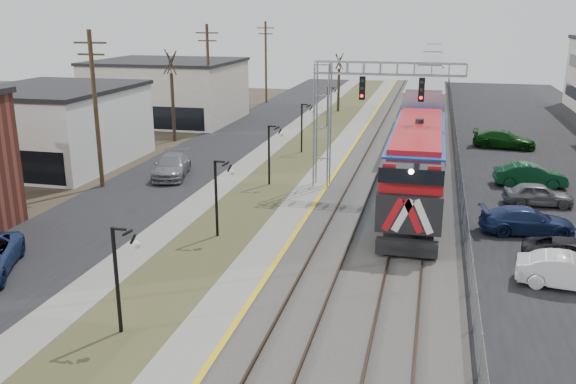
% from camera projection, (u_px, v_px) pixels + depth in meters
% --- Properties ---
extents(street_west, '(7.00, 120.00, 0.04)m').
position_uv_depth(street_west, '(202.00, 156.00, 48.54)').
color(street_west, black).
rests_on(street_west, ground).
extents(sidewalk, '(2.00, 120.00, 0.08)m').
position_uv_depth(sidewalk, '(256.00, 159.00, 47.52)').
color(sidewalk, gray).
rests_on(sidewalk, ground).
extents(grass_median, '(4.00, 120.00, 0.06)m').
position_uv_depth(grass_median, '(293.00, 161.00, 46.85)').
color(grass_median, '#404826').
rests_on(grass_median, ground).
extents(platform, '(2.00, 120.00, 0.24)m').
position_uv_depth(platform, '(332.00, 162.00, 46.15)').
color(platform, gray).
rests_on(platform, ground).
extents(ballast_bed, '(8.00, 120.00, 0.20)m').
position_uv_depth(ballast_bed, '(398.00, 166.00, 45.03)').
color(ballast_bed, '#595651').
rests_on(ballast_bed, ground).
extents(parking_lot, '(16.00, 120.00, 0.04)m').
position_uv_depth(parking_lot, '(573.00, 177.00, 42.34)').
color(parking_lot, black).
rests_on(parking_lot, ground).
extents(platform_edge, '(0.24, 120.00, 0.01)m').
position_uv_depth(platform_edge, '(343.00, 161.00, 45.91)').
color(platform_edge, gold).
rests_on(platform_edge, platform).
extents(track_near, '(1.58, 120.00, 0.15)m').
position_uv_depth(track_near, '(371.00, 162.00, 45.43)').
color(track_near, '#2D2119').
rests_on(track_near, ballast_bed).
extents(track_far, '(1.58, 120.00, 0.15)m').
position_uv_depth(track_far, '(419.00, 165.00, 44.64)').
color(track_far, '#2D2119').
rests_on(track_far, ballast_bed).
extents(train, '(3.00, 108.65, 5.33)m').
position_uv_depth(train, '(430.00, 77.00, 79.18)').
color(train, '#1547AC').
rests_on(train, ground).
extents(signal_gantry, '(9.00, 1.07, 8.15)m').
position_uv_depth(signal_gantry, '(350.00, 103.00, 37.57)').
color(signal_gantry, gray).
rests_on(signal_gantry, ground).
extents(lampposts, '(0.14, 62.14, 4.00)m').
position_uv_depth(lampposts, '(218.00, 198.00, 30.71)').
color(lampposts, black).
rests_on(lampposts, ground).
extents(utility_poles, '(0.28, 80.28, 10.00)m').
position_uv_depth(utility_poles, '(96.00, 111.00, 38.49)').
color(utility_poles, '#4C3823').
rests_on(utility_poles, ground).
extents(fence, '(0.04, 120.00, 1.60)m').
position_uv_depth(fence, '(458.00, 160.00, 43.88)').
color(fence, gray).
rests_on(fence, ground).
extents(buildings_west, '(14.00, 67.00, 7.00)m').
position_uv_depth(buildings_west, '(3.00, 139.00, 39.77)').
color(buildings_west, beige).
rests_on(buildings_west, ground).
extents(bare_trees, '(12.30, 42.30, 5.95)m').
position_uv_depth(bare_trees, '(204.00, 114.00, 51.69)').
color(bare_trees, '#382D23').
rests_on(bare_trees, ground).
extents(car_lot_b, '(4.40, 2.02, 1.40)m').
position_uv_depth(car_lot_b, '(570.00, 273.00, 24.98)').
color(car_lot_b, white).
rests_on(car_lot_b, ground).
extents(car_lot_c, '(4.79, 2.62, 1.27)m').
position_uv_depth(car_lot_c, '(576.00, 255.00, 26.96)').
color(car_lot_c, black).
rests_on(car_lot_c, ground).
extents(car_lot_d, '(4.92, 2.52, 1.37)m').
position_uv_depth(car_lot_d, '(527.00, 221.00, 31.22)').
color(car_lot_d, navy).
rests_on(car_lot_d, ground).
extents(car_lot_e, '(4.02, 1.80, 1.34)m').
position_uv_depth(car_lot_e, '(538.00, 195.00, 35.82)').
color(car_lot_e, slate).
rests_on(car_lot_e, ground).
extents(car_lot_f, '(4.60, 1.85, 1.49)m').
position_uv_depth(car_lot_f, '(530.00, 176.00, 39.75)').
color(car_lot_f, '#0C3D21').
rests_on(car_lot_f, ground).
extents(car_street_b, '(3.33, 5.60, 1.52)m').
position_uv_depth(car_street_b, '(172.00, 166.00, 42.10)').
color(car_street_b, slate).
rests_on(car_street_b, ground).
extents(car_lot_g, '(5.28, 2.66, 1.47)m').
position_uv_depth(car_lot_g, '(504.00, 140.00, 51.06)').
color(car_lot_g, '#0C3D0D').
rests_on(car_lot_g, ground).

